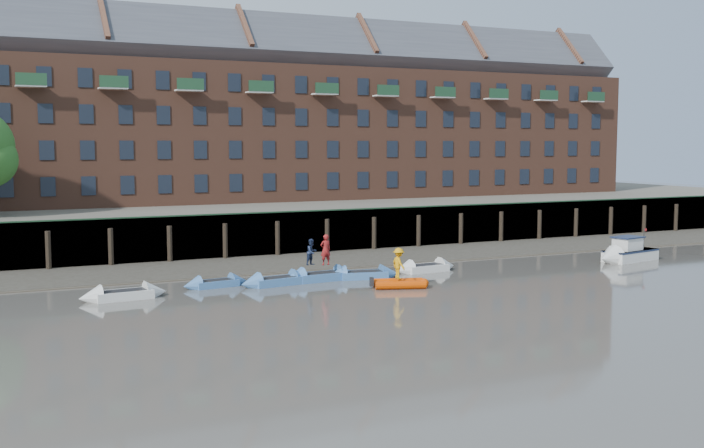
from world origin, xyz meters
TOP-DOWN VIEW (x-y plane):
  - ground at (0.00, 0.00)m, footprint 220.00×220.00m
  - foreshore at (0.00, 18.00)m, footprint 110.00×8.00m
  - mud_band at (0.00, 14.60)m, footprint 110.00×1.60m
  - river_wall at (-0.00, 22.38)m, footprint 110.00×1.23m
  - bank_terrace at (0.00, 36.00)m, footprint 110.00×28.00m
  - apartment_terrace at (-0.00, 36.99)m, footprint 80.60×15.56m
  - rowboat_0 at (-15.32, 9.33)m, footprint 4.80×1.78m
  - rowboat_1 at (-9.78, 10.93)m, footprint 4.11×1.72m
  - rowboat_2 at (-6.37, 10.01)m, footprint 4.73×2.01m
  - rowboat_3 at (-3.39, 10.36)m, footprint 4.94×1.81m
  - rowboat_4 at (-0.69, 9.94)m, footprint 4.72×2.17m
  - rowboat_5 at (4.17, 10.67)m, footprint 4.71×1.73m
  - rib_tender at (-0.10, 6.10)m, footprint 3.28×2.33m
  - motor_launch at (19.04, 8.62)m, footprint 5.69×2.84m
  - person_rower_a at (-3.06, 10.34)m, footprint 0.72×0.51m
  - person_rower_b at (-3.84, 10.64)m, footprint 0.97×0.89m
  - person_rib_crew at (-0.24, 6.18)m, footprint 0.68×1.17m

SIDE VIEW (x-z plane):
  - ground at x=0.00m, z-range 0.00..0.00m
  - foreshore at x=0.00m, z-range -0.25..0.25m
  - mud_band at x=0.00m, z-range -0.05..0.05m
  - rowboat_1 at x=-9.78m, z-range -0.37..0.78m
  - rowboat_4 at x=-0.69m, z-range -0.43..0.89m
  - rowboat_2 at x=-6.37m, z-range -0.43..0.90m
  - rowboat_5 at x=4.17m, z-range -0.43..0.91m
  - rib_tender at x=-0.10m, z-range -0.04..0.52m
  - rowboat_0 at x=-15.32m, z-range -0.44..0.92m
  - rowboat_3 at x=-3.39m, z-range -0.45..0.95m
  - motor_launch at x=19.04m, z-range -0.55..1.70m
  - person_rib_crew at x=-0.24m, z-range 0.52..2.32m
  - river_wall at x=0.00m, z-range -0.06..3.24m
  - bank_terrace at x=0.00m, z-range 0.00..3.20m
  - person_rower_b at x=-3.84m, z-range 0.94..2.56m
  - person_rower_a at x=-3.06m, z-range 0.94..2.82m
  - apartment_terrace at x=0.00m, z-range 2.34..23.31m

